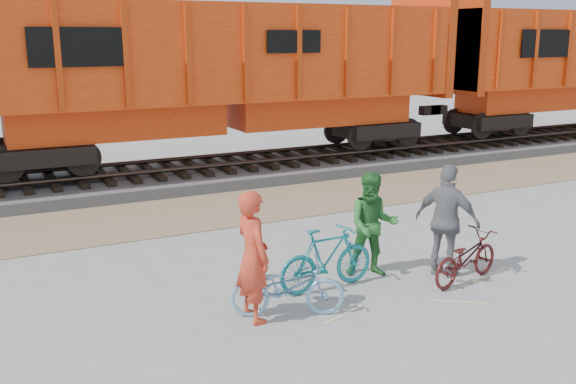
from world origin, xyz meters
name	(u,v)px	position (x,y,z in m)	size (l,w,h in m)	color
ground	(371,285)	(0.00, 0.00, 0.00)	(120.00, 120.00, 0.00)	#9E9E99
gravel_strip	(243,207)	(0.00, 5.50, 0.01)	(120.00, 3.00, 0.02)	#987E5E
ballast_bed	(196,174)	(0.00, 9.00, 0.15)	(120.00, 4.00, 0.30)	slate
track	(195,162)	(0.00, 9.00, 0.47)	(120.00, 2.60, 0.24)	black
hopper_car_center	(225,72)	(0.96, 9.00, 3.01)	(14.00, 3.13, 4.65)	black
bicycle_blue	(287,287)	(-1.76, -0.45, 0.44)	(0.58, 1.67, 0.88)	#77ADD7
bicycle_teal	(327,258)	(-0.75, 0.17, 0.52)	(0.49, 1.73, 1.04)	#157D86
bicycle_maroon	(466,257)	(1.48, -0.58, 0.42)	(0.56, 1.62, 0.85)	#491514
person_solo	(253,256)	(-2.26, -0.35, 0.96)	(0.70, 0.46, 1.92)	red
person_man	(373,225)	(0.25, 0.37, 0.90)	(0.87, 0.68, 1.79)	#286A2B
person_woman	(447,221)	(1.38, -0.18, 0.97)	(1.13, 0.47, 1.93)	slate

